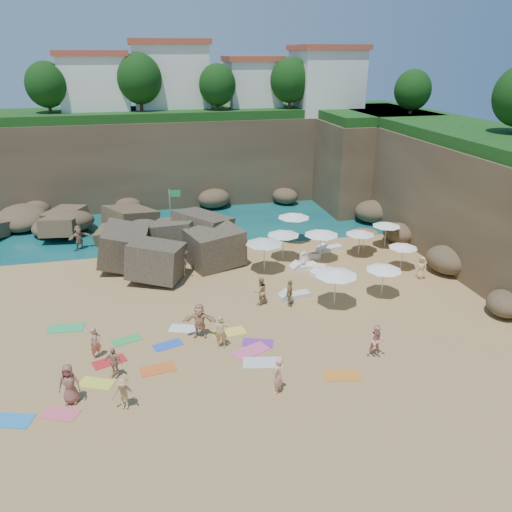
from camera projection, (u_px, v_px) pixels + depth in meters
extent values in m
plane|color=tan|center=(234.00, 310.00, 28.87)|extent=(120.00, 120.00, 0.00)
plane|color=#0C4751|center=(184.00, 185.00, 55.90)|extent=(120.00, 120.00, 0.00)
cube|color=brown|center=(206.00, 157.00, 50.30)|extent=(44.00, 8.00, 8.00)
cube|color=brown|center=(455.00, 189.00, 38.56)|extent=(8.00, 30.00, 8.00)
cube|color=brown|center=(365.00, 160.00, 48.95)|extent=(10.00, 12.00, 8.00)
cube|color=white|center=(96.00, 88.00, 46.54)|extent=(6.00, 5.00, 5.50)
cube|color=#B2472D|center=(92.00, 53.00, 45.40)|extent=(6.48, 5.40, 0.50)
cube|color=white|center=(170.00, 81.00, 48.72)|extent=(7.00, 6.00, 6.50)
cube|color=#B2472D|center=(168.00, 42.00, 47.39)|extent=(7.56, 6.48, 0.50)
cube|color=white|center=(252.00, 88.00, 49.79)|extent=(5.00, 5.00, 5.00)
cube|color=#B2472D|center=(252.00, 59.00, 48.75)|extent=(5.40, 5.40, 0.50)
cube|color=white|center=(326.00, 83.00, 49.27)|extent=(6.00, 6.00, 6.00)
cube|color=#B2472D|center=(328.00, 47.00, 48.04)|extent=(6.48, 6.48, 0.50)
sphere|color=#11380F|center=(46.00, 85.00, 43.72)|extent=(3.60, 3.60, 3.60)
sphere|color=#11380F|center=(139.00, 79.00, 45.25)|extent=(4.05, 4.05, 4.05)
sphere|color=#11380F|center=(217.00, 85.00, 46.04)|extent=(3.42, 3.42, 3.42)
sphere|color=#11380F|center=(290.00, 80.00, 47.39)|extent=(3.78, 3.78, 3.78)
sphere|color=#11380F|center=(413.00, 90.00, 43.19)|extent=(3.15, 3.15, 3.15)
cylinder|color=white|center=(6.00, 166.00, 50.98)|extent=(0.10, 0.10, 6.00)
cylinder|color=white|center=(22.00, 166.00, 51.29)|extent=(0.10, 0.10, 6.00)
cylinder|color=white|center=(37.00, 165.00, 51.61)|extent=(0.10, 0.10, 6.00)
cylinder|color=silver|center=(171.00, 217.00, 37.83)|extent=(0.09, 0.09, 4.42)
cube|color=green|center=(175.00, 193.00, 37.22)|extent=(0.77, 0.09, 0.50)
cylinder|color=silver|center=(321.00, 246.00, 35.35)|extent=(0.06, 0.06, 2.18)
cone|color=white|center=(321.00, 232.00, 34.96)|extent=(2.44, 2.44, 0.37)
cylinder|color=silver|center=(359.00, 244.00, 36.22)|extent=(0.05, 0.05, 1.87)
cone|color=white|center=(360.00, 232.00, 35.88)|extent=(2.10, 2.10, 0.32)
cylinder|color=silver|center=(283.00, 246.00, 35.57)|extent=(0.06, 0.06, 2.07)
cone|color=white|center=(283.00, 233.00, 35.20)|extent=(2.33, 2.33, 0.35)
cylinder|color=silver|center=(293.00, 228.00, 38.89)|extent=(0.07, 0.07, 2.23)
cone|color=white|center=(294.00, 215.00, 38.48)|extent=(2.50, 2.50, 0.38)
cylinder|color=silver|center=(264.00, 256.00, 33.50)|extent=(0.07, 0.07, 2.27)
cone|color=silver|center=(264.00, 241.00, 33.09)|extent=(2.55, 2.55, 0.39)
cylinder|color=silver|center=(364.00, 241.00, 36.92)|extent=(0.05, 0.05, 1.77)
cone|color=red|center=(365.00, 230.00, 36.60)|extent=(1.99, 1.99, 0.30)
cylinder|color=silver|center=(385.00, 235.00, 37.84)|extent=(0.06, 0.06, 1.90)
cone|color=white|center=(387.00, 224.00, 37.50)|extent=(2.13, 2.13, 0.32)
cylinder|color=silver|center=(402.00, 257.00, 34.04)|extent=(0.05, 0.05, 1.75)
cone|color=white|center=(403.00, 246.00, 33.72)|extent=(1.97, 1.97, 0.30)
cylinder|color=silver|center=(383.00, 281.00, 30.20)|extent=(0.06, 0.06, 1.93)
cone|color=white|center=(384.00, 268.00, 29.85)|extent=(2.17, 2.17, 0.33)
cylinder|color=silver|center=(335.00, 289.00, 28.91)|extent=(0.07, 0.07, 2.23)
cone|color=white|center=(336.00, 272.00, 28.51)|extent=(2.50, 2.50, 0.38)
cube|color=white|center=(321.00, 272.00, 33.55)|extent=(1.72, 1.08, 0.25)
cube|color=white|center=(311.00, 267.00, 34.29)|extent=(2.05, 1.38, 0.30)
cube|color=white|center=(329.00, 249.00, 37.43)|extent=(2.12, 1.12, 0.31)
cube|color=white|center=(310.00, 257.00, 36.09)|extent=(1.64, 0.99, 0.24)
cube|color=white|center=(303.00, 267.00, 34.27)|extent=(2.12, 1.11, 0.32)
cube|color=silver|center=(294.00, 296.00, 30.22)|extent=(2.03, 0.93, 0.31)
cube|color=#2581C8|center=(10.00, 420.00, 20.19)|extent=(1.96, 1.38, 0.03)
cube|color=#E0576B|center=(59.00, 414.00, 20.57)|extent=(1.75, 1.36, 0.03)
cube|color=orange|center=(158.00, 369.00, 23.46)|extent=(1.75, 1.04, 0.03)
cube|color=green|center=(126.00, 340.00, 25.83)|extent=(1.63, 1.19, 0.03)
cube|color=#D7DF3A|center=(96.00, 383.00, 22.47)|extent=(1.74, 1.35, 0.03)
cube|color=white|center=(185.00, 329.00, 26.89)|extent=(1.91, 1.37, 0.03)
cube|color=purple|center=(258.00, 343.00, 25.58)|extent=(1.75, 1.28, 0.03)
cube|color=red|center=(109.00, 362.00, 24.03)|extent=(1.73, 1.24, 0.03)
cube|color=blue|center=(168.00, 345.00, 25.40)|extent=(1.62, 1.14, 0.03)
cube|color=#E45891|center=(251.00, 351.00, 24.89)|extent=(2.03, 1.54, 0.03)
cube|color=orange|center=(342.00, 376.00, 22.99)|extent=(1.85, 1.19, 0.03)
cube|color=#30AA5F|center=(66.00, 328.00, 26.95)|extent=(1.97, 1.14, 0.03)
cube|color=yellow|center=(229.00, 332.00, 26.53)|extent=(1.84, 1.06, 0.03)
cube|color=silver|center=(263.00, 363.00, 23.95)|extent=(2.03, 1.31, 0.03)
imported|color=tan|center=(95.00, 343.00, 24.07)|extent=(0.72, 0.68, 1.65)
imported|color=tan|center=(261.00, 291.00, 29.22)|extent=(0.98, 0.84, 1.73)
imported|color=#E4B681|center=(183.00, 262.00, 33.02)|extent=(1.23, 1.26, 1.93)
imported|color=#A38351|center=(290.00, 293.00, 29.08)|extent=(0.69, 1.04, 1.64)
imported|color=#DEB375|center=(421.00, 267.00, 32.66)|extent=(0.80, 0.83, 1.52)
imported|color=#B4785A|center=(79.00, 238.00, 37.40)|extent=(1.76, 1.34, 1.89)
imported|color=#F2B189|center=(278.00, 375.00, 21.58)|extent=(0.73, 0.75, 1.75)
imported|color=tan|center=(125.00, 404.00, 20.83)|extent=(1.14, 1.58, 0.39)
imported|color=tan|center=(115.00, 373.00, 22.91)|extent=(1.49, 1.71, 0.36)
imported|color=brown|center=(72.00, 398.00, 21.18)|extent=(1.10, 1.91, 0.49)
imported|color=tan|center=(200.00, 332.00, 26.08)|extent=(2.15, 2.24, 0.50)
imported|color=tan|center=(222.00, 344.00, 25.17)|extent=(0.92, 1.78, 0.41)
imported|color=#F4A08A|center=(376.00, 351.00, 24.35)|extent=(1.36, 1.85, 0.63)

